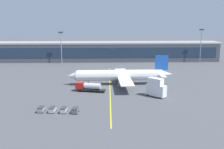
{
  "coord_description": "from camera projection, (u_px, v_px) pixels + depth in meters",
  "views": [
    {
      "loc": [
        -0.27,
        -94.3,
        24.42
      ],
      "look_at": [
        3.11,
        3.96,
        4.5
      ],
      "focal_mm": 41.06,
      "sensor_mm": 36.0,
      "label": 1
    }
  ],
  "objects": [
    {
      "name": "apron_light_mast_0",
      "position": [
        61.0,
        45.0,
        152.68
      ],
      "size": [
        2.8,
        0.5,
        19.23
      ],
      "color": "gray",
      "rests_on": "ground_plane"
    },
    {
      "name": "baggage_cart_3",
      "position": [
        75.0,
        110.0,
        70.38
      ],
      "size": [
        1.91,
        2.82,
        1.48
      ],
      "color": "#595B60",
      "rests_on": "ground_plane"
    },
    {
      "name": "fuel_tanker",
      "position": [
        89.0,
        87.0,
        92.26
      ],
      "size": [
        11.09,
        4.89,
        3.25
      ],
      "color": "#232326",
      "rests_on": "ground_plane"
    },
    {
      "name": "apron_lead_in_line",
      "position": [
        110.0,
        87.0,
        99.26
      ],
      "size": [
        1.85,
        79.99,
        0.01
      ],
      "primitive_type": "cube",
      "rotation": [
        0.0,
        0.0,
        -0.02
      ],
      "color": "yellow",
      "rests_on": "ground_plane"
    },
    {
      "name": "main_airliner",
      "position": [
        120.0,
        75.0,
        102.53
      ],
      "size": [
        42.27,
        33.3,
        11.69
      ],
      "color": "white",
      "rests_on": "ground_plane"
    },
    {
      "name": "ground_plane",
      "position": [
        104.0,
        88.0,
        97.23
      ],
      "size": [
        700.0,
        700.0,
        0.0
      ],
      "primitive_type": "plane",
      "color": "#47494F"
    },
    {
      "name": "catering_lift",
      "position": [
        156.0,
        88.0,
        85.76
      ],
      "size": [
        6.52,
        6.63,
        6.3
      ],
      "color": "white",
      "rests_on": "ground_plane"
    },
    {
      "name": "baggage_cart_0",
      "position": [
        41.0,
        109.0,
        71.22
      ],
      "size": [
        1.91,
        2.82,
        1.48
      ],
      "color": "gray",
      "rests_on": "ground_plane"
    },
    {
      "name": "apron_light_mast_1",
      "position": [
        201.0,
        43.0,
        155.37
      ],
      "size": [
        2.8,
        0.5,
        20.76
      ],
      "color": "gray",
      "rests_on": "ground_plane"
    },
    {
      "name": "baggage_cart_2",
      "position": [
        64.0,
        110.0,
        70.66
      ],
      "size": [
        1.91,
        2.82,
        1.48
      ],
      "color": "#B2B7BC",
      "rests_on": "ground_plane"
    },
    {
      "name": "terminal_building",
      "position": [
        86.0,
        51.0,
        165.94
      ],
      "size": [
        172.39,
        16.6,
        12.27
      ],
      "color": "#424751",
      "rests_on": "ground_plane"
    },
    {
      "name": "baggage_cart_1",
      "position": [
        52.0,
        110.0,
        70.94
      ],
      "size": [
        1.91,
        2.82,
        1.48
      ],
      "color": "#B2B7BC",
      "rests_on": "ground_plane"
    }
  ]
}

